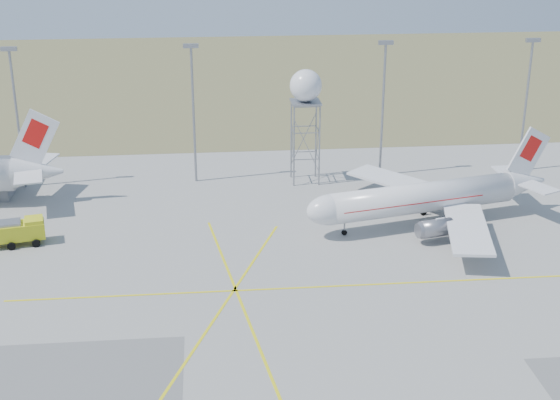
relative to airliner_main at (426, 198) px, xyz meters
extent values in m
cube|color=brown|center=(-19.56, 93.67, -3.58)|extent=(400.00, 120.00, 0.03)
cylinder|color=gray|center=(-54.56, 19.67, 6.41)|extent=(0.36, 0.36, 20.00)
cube|color=gray|center=(-54.56, 19.67, 16.61)|extent=(2.20, 0.50, 0.60)
cylinder|color=gray|center=(-29.56, 19.67, 6.41)|extent=(0.36, 0.36, 20.00)
cube|color=gray|center=(-29.56, 19.67, 16.61)|extent=(2.20, 0.50, 0.60)
cylinder|color=gray|center=(-1.56, 19.67, 6.41)|extent=(0.36, 0.36, 20.00)
cube|color=gray|center=(-1.56, 19.67, 16.61)|extent=(2.20, 0.50, 0.60)
cylinder|color=gray|center=(20.44, 19.67, 6.41)|extent=(0.36, 0.36, 20.00)
cube|color=gray|center=(20.44, 19.67, 16.61)|extent=(2.20, 0.50, 0.60)
cylinder|color=silver|center=(-0.58, -0.14, 0.10)|extent=(25.49, 9.63, 3.89)
ellipsoid|color=silver|center=(-12.87, -3.06, 0.10)|extent=(6.95, 5.22, 3.89)
cube|color=black|center=(-14.00, -3.33, 0.68)|extent=(1.93, 2.42, 0.95)
cone|color=silver|center=(14.55, 3.46, 0.39)|extent=(6.57, 5.13, 3.89)
cube|color=silver|center=(14.55, 3.46, 4.48)|extent=(6.13, 1.73, 7.31)
cube|color=red|center=(14.74, 3.51, 5.16)|extent=(3.33, 1.10, 3.75)
cube|color=silver|center=(13.36, 6.38, 0.88)|extent=(4.26, 5.92, 0.17)
cube|color=silver|center=(14.80, 0.32, 0.88)|extent=(4.26, 5.92, 0.17)
cube|color=silver|center=(-1.18, 8.71, -0.87)|extent=(13.47, 14.98, 0.35)
cube|color=silver|center=(2.87, -8.31, -0.87)|extent=(7.95, 16.20, 0.35)
cylinder|color=slate|center=(-2.83, 5.12, -1.75)|extent=(4.49, 3.12, 2.24)
cylinder|color=slate|center=(-0.22, -5.85, -1.75)|extent=(4.49, 3.12, 2.24)
cube|color=red|center=(-2.47, -0.59, 0.20)|extent=(19.82, 8.32, 0.12)
cylinder|color=black|center=(-10.98, -2.61, -3.16)|extent=(0.82, 0.82, 0.87)
cube|color=black|center=(1.32, 0.31, -3.16)|extent=(2.30, 5.90, 0.87)
cylinder|color=gray|center=(1.32, 0.31, -2.72)|extent=(0.28, 0.28, 1.75)
cone|color=silver|center=(-50.92, 12.54, 0.98)|extent=(6.76, 4.57, 4.46)
cube|color=silver|center=(-50.92, 12.54, 5.66)|extent=(7.14, 0.46, 8.38)
cube|color=red|center=(-50.70, 12.53, 6.44)|extent=(3.84, 0.45, 4.30)
cube|color=silver|center=(-51.41, 16.11, 1.53)|extent=(3.67, 6.19, 0.20)
cube|color=silver|center=(-51.54, 8.98, 1.53)|extent=(3.67, 6.19, 0.20)
cylinder|color=gray|center=(-15.22, 16.19, 2.46)|extent=(0.22, 0.22, 12.10)
cylinder|color=gray|center=(-11.49, 16.19, 2.46)|extent=(0.22, 0.22, 12.10)
cylinder|color=gray|center=(-11.49, 19.92, 2.46)|extent=(0.22, 0.22, 12.10)
cylinder|color=gray|center=(-15.22, 19.92, 2.46)|extent=(0.22, 0.22, 12.10)
cube|color=gray|center=(-13.36, 18.06, 8.51)|extent=(4.32, 4.32, 0.23)
sphere|color=silver|center=(-13.36, 18.06, 10.93)|extent=(4.65, 4.65, 4.65)
cube|color=#C6C817|center=(-51.89, -1.79, -1.80)|extent=(8.44, 4.28, 1.97)
cube|color=#C6C817|center=(-49.09, -1.21, -1.00)|extent=(2.62, 2.90, 1.25)
cube|color=black|center=(-48.47, -1.08, -0.91)|extent=(0.57, 2.30, 0.90)
cube|color=gray|center=(-52.77, -1.98, -0.64)|extent=(4.82, 3.02, 0.36)
camera|label=1|loc=(-27.74, -91.26, 35.54)|focal=50.00mm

